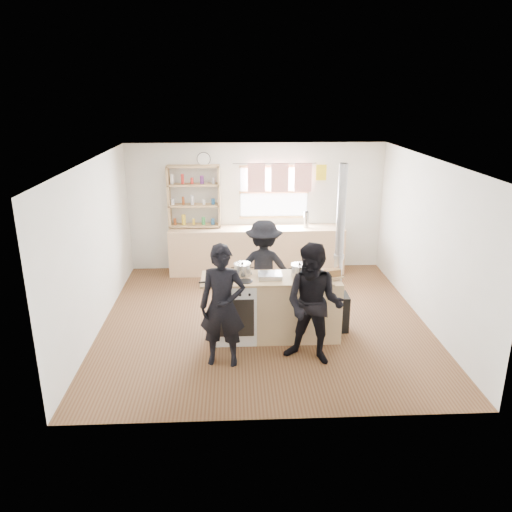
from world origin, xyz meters
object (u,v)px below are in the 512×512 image
at_px(cooking_island, 276,307).
at_px(flue_heater, 337,289).
at_px(stockpot_stove, 242,269).
at_px(person_far, 264,268).
at_px(roast_tray, 270,275).
at_px(bread_board, 332,274).
at_px(stockpot_counter, 300,270).
at_px(person_near_right, 314,305).
at_px(thermos, 306,220).
at_px(person_near_left, 222,306).
at_px(skillet_greens, 222,280).

bearing_deg(cooking_island, flue_heater, 12.36).
relative_size(stockpot_stove, person_far, 0.16).
height_order(cooking_island, roast_tray, roast_tray).
bearing_deg(bread_board, stockpot_counter, 170.78).
bearing_deg(person_far, person_near_right, 117.41).
xyz_separation_m(bread_board, person_near_right, (-0.36, -0.68, -0.17)).
height_order(thermos, cooking_island, thermos).
distance_m(thermos, person_near_left, 3.82).
distance_m(cooking_island, skillet_greens, 0.93).
bearing_deg(person_near_left, person_far, 74.68).
distance_m(stockpot_stove, flue_heater, 1.46).
distance_m(bread_board, person_near_left, 1.69).
bearing_deg(bread_board, person_near_left, -156.58).
height_order(roast_tray, stockpot_stove, stockpot_stove).
distance_m(cooking_island, person_near_right, 0.90).
bearing_deg(skillet_greens, person_far, 56.42).
xyz_separation_m(stockpot_stove, stockpot_counter, (0.81, -0.07, -0.00)).
relative_size(roast_tray, stockpot_counter, 1.29).
height_order(thermos, roast_tray, thermos).
height_order(cooking_island, person_far, person_far).
height_order(flue_heater, person_far, flue_heater).
bearing_deg(person_far, flue_heater, 157.12).
xyz_separation_m(cooking_island, bread_board, (0.79, -0.04, 0.51)).
bearing_deg(stockpot_counter, roast_tray, -172.51).
relative_size(skillet_greens, bread_board, 1.00).
relative_size(skillet_greens, stockpot_stove, 1.31).
relative_size(thermos, person_near_left, 0.19).
relative_size(cooking_island, flue_heater, 0.79).
relative_size(person_near_left, person_far, 1.05).
xyz_separation_m(stockpot_stove, person_near_right, (0.91, -0.82, -0.20)).
distance_m(cooking_island, stockpot_counter, 0.64).
height_order(flue_heater, person_near_left, flue_heater).
relative_size(roast_tray, person_near_left, 0.20).
xyz_separation_m(roast_tray, stockpot_counter, (0.43, 0.06, 0.05)).
xyz_separation_m(stockpot_counter, flue_heater, (0.59, 0.17, -0.38)).
bearing_deg(bread_board, skillet_greens, -175.78).
bearing_deg(thermos, person_near_left, -114.34).
relative_size(skillet_greens, stockpot_counter, 1.27).
relative_size(stockpot_stove, person_near_left, 0.15).
bearing_deg(roast_tray, bread_board, -1.13).
relative_size(cooking_island, person_near_right, 1.21).
relative_size(bread_board, flue_heater, 0.13).
relative_size(skillet_greens, person_far, 0.21).
relative_size(thermos, roast_tray, 0.92).
bearing_deg(stockpot_counter, person_near_right, -83.07).
bearing_deg(stockpot_stove, person_far, 63.75).
height_order(cooking_island, person_near_right, person_near_right).
relative_size(stockpot_stove, flue_heater, 0.10).
height_order(roast_tray, person_near_right, person_near_right).
distance_m(cooking_island, flue_heater, 0.96).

